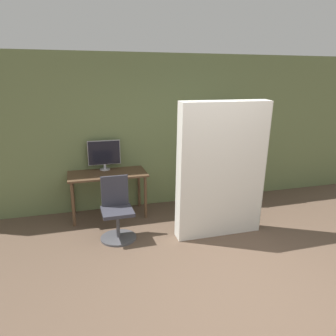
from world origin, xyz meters
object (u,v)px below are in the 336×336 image
object	(u,v)px
monitor	(104,154)
office_chair	(117,214)
bookshelf	(220,158)
mattress_near	(222,171)

from	to	relation	value
monitor	office_chair	distance (m)	1.28
monitor	bookshelf	distance (m)	2.16
monitor	mattress_near	distance (m)	2.08
office_chair	mattress_near	distance (m)	1.65
monitor	mattress_near	bearing A→B (deg)	-42.99
office_chair	mattress_near	size ratio (longest dim) A/B	0.45
office_chair	mattress_near	bearing A→B (deg)	-12.84
office_chair	bookshelf	bearing A→B (deg)	26.52
mattress_near	bookshelf	bearing A→B (deg)	65.58
bookshelf	mattress_near	world-z (taller)	mattress_near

